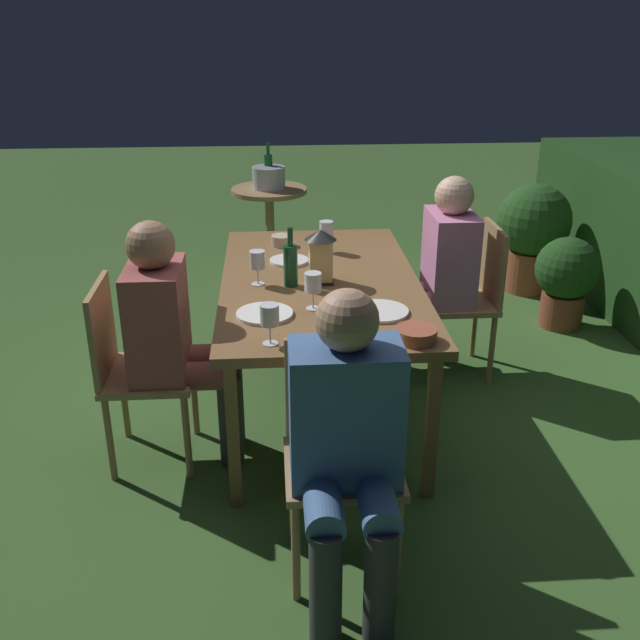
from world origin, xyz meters
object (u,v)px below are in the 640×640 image
object	(u,v)px
wine_glass_c	(313,284)
plate_c	(379,311)
chair_head_far	(341,445)
potted_plant_corner	(566,277)
lantern_centerpiece	(320,253)
bowl_bread	(282,240)
plate_b	(265,314)
green_bottle_on_table	(291,264)
dining_table	(320,289)
side_table	(270,215)
chair_side_right_a	(470,293)
person_in_pink	(438,268)
wine_glass_a	(270,317)
person_in_blue	(347,439)
potted_plant_by_hedge	(533,230)
person_in_rust	(173,333)
wine_glass_b	(326,231)
bowl_olives	(416,334)
ice_bucket	(269,176)
wine_glass_d	(257,261)
plate_a	(289,261)

from	to	relation	value
wine_glass_c	plate_c	bearing A→B (deg)	76.65
chair_head_far	potted_plant_corner	size ratio (longest dim) A/B	1.43
lantern_centerpiece	bowl_bread	xyz separation A→B (m)	(-0.60, -0.17, -0.12)
plate_b	green_bottle_on_table	bearing A→B (deg)	160.63
green_bottle_on_table	plate_b	distance (m)	0.39
dining_table	side_table	world-z (taller)	dining_table
chair_side_right_a	person_in_pink	xyz separation A→B (m)	(0.00, -0.20, 0.15)
wine_glass_a	bowl_bread	size ratio (longest dim) A/B	1.46
person_in_blue	side_table	size ratio (longest dim) A/B	1.76
potted_plant_by_hedge	person_in_blue	bearing A→B (deg)	-29.75
person_in_rust	wine_glass_b	world-z (taller)	person_in_rust
potted_plant_corner	bowl_olives	bearing A→B (deg)	-38.16
chair_side_right_a	wine_glass_a	bearing A→B (deg)	-45.31
person_in_pink	plate_b	world-z (taller)	person_in_pink
person_in_blue	wine_glass_a	world-z (taller)	person_in_blue
wine_glass_c	side_table	bearing A→B (deg)	-176.11
lantern_centerpiece	ice_bucket	distance (m)	2.37
dining_table	person_in_pink	bearing A→B (deg)	119.42
green_bottle_on_table	wine_glass_d	world-z (taller)	green_bottle_on_table
lantern_centerpiece	plate_b	world-z (taller)	lantern_centerpiece
dining_table	person_in_rust	bearing A→B (deg)	-60.58
wine_glass_b	ice_bucket	size ratio (longest dim) A/B	0.49
chair_head_far	person_in_blue	xyz separation A→B (m)	(0.20, 0.00, 0.15)
green_bottle_on_table	dining_table	bearing A→B (deg)	117.75
plate_b	bowl_bread	bearing A→B (deg)	174.53
person_in_rust	plate_b	world-z (taller)	person_in_rust
dining_table	person_in_pink	xyz separation A→B (m)	(-0.38, 0.68, -0.04)
chair_head_far	ice_bucket	bearing A→B (deg)	-175.97
wine_glass_b	wine_glass_d	bearing A→B (deg)	-36.86
bowl_olives	ice_bucket	world-z (taller)	ice_bucket
ice_bucket	potted_plant_by_hedge	bearing A→B (deg)	70.92
wine_glass_b	potted_plant_by_hedge	bearing A→B (deg)	126.68
lantern_centerpiece	green_bottle_on_table	bearing A→B (deg)	-74.53
lantern_centerpiece	bowl_bread	bearing A→B (deg)	-163.92
plate_b	wine_glass_c	bearing A→B (deg)	105.66
chair_head_far	potted_plant_by_hedge	bearing A→B (deg)	148.53
plate_c	potted_plant_by_hedge	size ratio (longest dim) A/B	0.32
person_in_pink	person_in_blue	distance (m)	1.81
chair_side_right_a	dining_table	bearing A→B (deg)	-66.34
ice_bucket	wine_glass_a	bearing A→B (deg)	-0.18
chair_head_far	plate_a	size ratio (longest dim) A/B	4.23
plate_c	potted_plant_by_hedge	world-z (taller)	potted_plant_by_hedge
chair_side_right_a	plate_c	bearing A→B (deg)	-37.92
chair_head_far	bowl_bread	xyz separation A→B (m)	(-1.67, -0.18, 0.28)
person_in_rust	wine_glass_b	size ratio (longest dim) A/B	6.80
person_in_rust	wine_glass_a	world-z (taller)	person_in_rust
wine_glass_a	chair_side_right_a	bearing A→B (deg)	134.69
chair_side_right_a	person_in_blue	world-z (taller)	person_in_blue
wine_glass_a	wine_glass_b	distance (m)	1.22
potted_plant_by_hedge	potted_plant_corner	xyz separation A→B (m)	(0.67, -0.00, -0.12)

